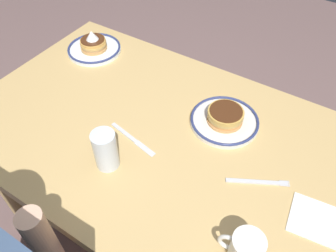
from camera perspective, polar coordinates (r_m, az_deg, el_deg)
ground_plane at (r=1.84m, az=-1.49°, el=-16.24°), size 6.00×6.00×0.00m
dining_table at (r=1.31m, az=-2.01°, el=-3.67°), size 1.46×0.93×0.73m
plate_near_main at (r=1.64m, az=-12.53°, el=13.07°), size 0.25×0.25×0.11m
plate_center_pancakes at (r=1.26m, az=9.65°, el=1.19°), size 0.26×0.26×0.06m
coffee_mug at (r=0.96m, az=13.06°, el=-19.74°), size 0.12×0.09×0.10m
drinking_glass at (r=1.11m, az=-10.57°, el=-4.29°), size 0.08×0.08×0.15m
paper_napkin at (r=1.12m, az=23.90°, el=-14.47°), size 0.17×0.16×0.00m
fork_near at (r=1.13m, az=15.10°, el=-9.21°), size 0.19×0.11×0.01m
butter_knife at (r=1.21m, az=-6.08°, el=-2.20°), size 0.22×0.06×0.01m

